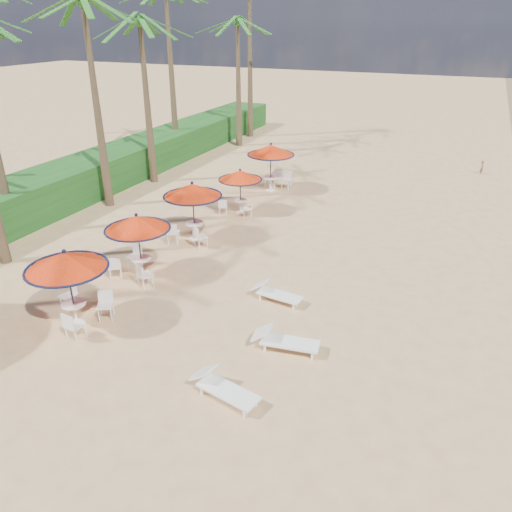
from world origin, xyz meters
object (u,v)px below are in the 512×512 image
(lounger_near, at_px, (222,387))
(lounger_far, at_px, (275,293))
(station_4, at_px, (272,155))
(station_1, at_px, (136,231))
(lounger_mid, at_px, (283,340))
(station_0, at_px, (69,270))
(station_3, at_px, (240,180))
(station_2, at_px, (192,196))

(lounger_near, distance_m, lounger_far, 4.91)
(station_4, bearing_deg, lounger_far, -67.43)
(station_1, relative_size, lounger_mid, 1.23)
(station_4, bearing_deg, station_1, -93.13)
(station_0, relative_size, station_1, 1.04)
(station_4, xyz_separation_m, lounger_near, (5.07, -15.75, -1.60))
(station_0, height_order, station_3, station_0)
(lounger_mid, bearing_deg, station_1, 153.54)
(station_1, bearing_deg, station_2, 87.80)
(station_1, relative_size, lounger_far, 1.34)
(station_0, relative_size, station_3, 1.17)
(station_2, bearing_deg, station_1, -92.20)
(station_1, bearing_deg, station_4, 86.87)
(station_4, distance_m, lounger_near, 16.62)
(station_1, height_order, lounger_far, station_1)
(station_4, relative_size, lounger_far, 1.44)
(lounger_near, bearing_deg, station_2, 136.65)
(station_0, distance_m, lounger_near, 5.91)
(station_0, distance_m, station_4, 14.60)
(station_0, distance_m, station_1, 3.40)
(station_2, bearing_deg, lounger_near, -55.89)
(station_0, relative_size, lounger_far, 1.39)
(station_2, height_order, lounger_near, station_2)
(station_2, bearing_deg, station_3, 83.99)
(lounger_near, relative_size, lounger_far, 1.08)
(station_0, distance_m, lounger_mid, 6.58)
(lounger_near, bearing_deg, lounger_far, 108.93)
(station_2, xyz_separation_m, station_3, (0.39, 3.72, -0.29))
(station_1, distance_m, station_3, 7.36)
(station_0, distance_m, station_3, 10.75)
(station_3, height_order, lounger_far, station_3)
(station_3, distance_m, lounger_mid, 11.18)
(station_0, height_order, station_2, station_2)
(station_2, bearing_deg, station_0, -90.43)
(station_2, relative_size, lounger_far, 1.40)
(station_1, height_order, station_4, station_4)
(station_3, relative_size, lounger_mid, 1.10)
(station_0, relative_size, lounger_near, 1.28)
(station_4, distance_m, lounger_mid, 14.58)
(station_3, relative_size, station_4, 0.83)
(lounger_far, bearing_deg, lounger_mid, -56.51)
(station_2, distance_m, lounger_near, 10.01)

